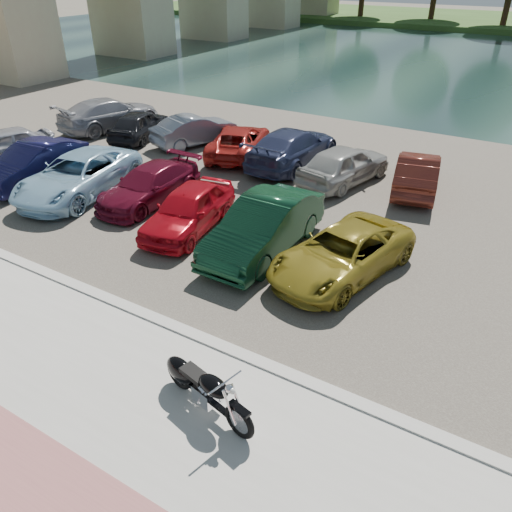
{
  "coord_description": "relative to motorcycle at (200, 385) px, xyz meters",
  "views": [
    {
      "loc": [
        5.24,
        -4.64,
        7.26
      ],
      "look_at": [
        -0.09,
        4.19,
        1.1
      ],
      "focal_mm": 35.0,
      "sensor_mm": 36.0,
      "label": 1
    }
  ],
  "objects": [
    {
      "name": "car_4",
      "position": [
        -4.56,
        5.57,
        0.16
      ],
      "size": [
        2.16,
        4.16,
        1.35
      ],
      "primitive_type": "imported",
      "rotation": [
        0.0,
        0.0,
        0.15
      ],
      "color": "#B30B18",
      "rests_on": "parking_lot"
    },
    {
      "name": "car_10",
      "position": [
        -6.9,
        12.03,
        0.1
      ],
      "size": [
        3.47,
        4.92,
        1.25
      ],
      "primitive_type": "imported",
      "rotation": [
        0.0,
        0.0,
        3.49
      ],
      "color": "#AB221C",
      "rests_on": "parking_lot"
    },
    {
      "name": "car_1",
      "position": [
        -11.83,
        5.66,
        0.19
      ],
      "size": [
        1.82,
        4.43,
        1.43
      ],
      "primitive_type": "imported",
      "rotation": [
        0.0,
        0.0,
        0.07
      ],
      "color": "#13123A",
      "rests_on": "parking_lot"
    },
    {
      "name": "car_9",
      "position": [
        -9.41,
        12.29,
        0.13
      ],
      "size": [
        2.64,
        4.16,
        1.3
      ],
      "primitive_type": "imported",
      "rotation": [
        0.0,
        0.0,
        2.79
      ],
      "color": "slate",
      "rests_on": "parking_lot"
    },
    {
      "name": "car_11",
      "position": [
        -4.44,
        12.18,
        0.22
      ],
      "size": [
        2.2,
        5.13,
        1.47
      ],
      "primitive_type": "imported",
      "rotation": [
        0.0,
        0.0,
        3.12
      ],
      "color": "#293051",
      "rests_on": "parking_lot"
    },
    {
      "name": "car_2",
      "position": [
        -9.5,
        5.67,
        0.18
      ],
      "size": [
        3.09,
        5.37,
        1.41
      ],
      "primitive_type": "imported",
      "rotation": [
        0.0,
        0.0,
        0.15
      ],
      "color": "#9DCAE4",
      "rests_on": "parking_lot"
    },
    {
      "name": "car_0",
      "position": [
        -14.5,
        6.17,
        0.2
      ],
      "size": [
        2.97,
        4.54,
        1.44
      ],
      "primitive_type": "imported",
      "rotation": [
        0.0,
        0.0,
        -0.33
      ],
      "color": "#A5A7B1",
      "rests_on": "parking_lot"
    },
    {
      "name": "car_3",
      "position": [
        -6.95,
        6.48,
        0.09
      ],
      "size": [
        1.75,
        4.22,
        1.22
      ],
      "primitive_type": "imported",
      "rotation": [
        0.0,
        0.0,
        -0.01
      ],
      "color": "maroon",
      "rests_on": "parking_lot"
    },
    {
      "name": "car_6",
      "position": [
        0.44,
        5.6,
        0.1
      ],
      "size": [
        3.06,
        4.84,
        1.25
      ],
      "primitive_type": "imported",
      "rotation": [
        0.0,
        0.0,
        -0.24
      ],
      "color": "olive",
      "rests_on": "parking_lot"
    },
    {
      "name": "ground",
      "position": [
        -0.94,
        -0.49,
        -0.56
      ],
      "size": [
        200.0,
        200.0,
        0.0
      ],
      "primitive_type": "plane",
      "color": "#595447",
      "rests_on": "ground"
    },
    {
      "name": "car_5",
      "position": [
        -1.92,
        5.61,
        0.25
      ],
      "size": [
        1.63,
        4.66,
        1.53
      ],
      "primitive_type": "imported",
      "rotation": [
        0.0,
        0.0,
        -0.0
      ],
      "color": "#0E341E",
      "rests_on": "parking_lot"
    },
    {
      "name": "car_8",
      "position": [
        -12.06,
        11.6,
        0.14
      ],
      "size": [
        2.46,
        4.12,
        1.31
      ],
      "primitive_type": "imported",
      "rotation": [
        0.0,
        0.0,
        3.39
      ],
      "color": "black",
      "rests_on": "parking_lot"
    },
    {
      "name": "pink_path",
      "position": [
        -0.94,
        -2.99,
        -0.46
      ],
      "size": [
        60.0,
        2.0,
        0.01
      ],
      "primitive_type": "cube",
      "color": "#935354",
      "rests_on": "promenade"
    },
    {
      "name": "motorcycle",
      "position": [
        0.0,
        0.0,
        0.0
      ],
      "size": [
        2.3,
        0.9,
        1.05
      ],
      "rotation": [
        0.0,
        0.0,
        -0.23
      ],
      "color": "black",
      "rests_on": "promenade"
    },
    {
      "name": "car_7",
      "position": [
        -14.39,
        12.03,
        0.21
      ],
      "size": [
        3.06,
        5.39,
        1.47
      ],
      "primitive_type": "imported",
      "rotation": [
        0.0,
        0.0,
        2.93
      ],
      "color": "#919299",
      "rests_on": "parking_lot"
    },
    {
      "name": "parking_lot",
      "position": [
        -0.94,
        10.51,
        -0.54
      ],
      "size": [
        60.0,
        18.0,
        0.04
      ],
      "primitive_type": "cube",
      "color": "#48423A",
      "rests_on": "ground"
    },
    {
      "name": "promenade",
      "position": [
        -0.94,
        -1.49,
        -0.51
      ],
      "size": [
        60.0,
        6.0,
        0.1
      ],
      "primitive_type": "cube",
      "color": "#ACAAA1",
      "rests_on": "ground"
    },
    {
      "name": "car_12",
      "position": [
        -1.95,
        11.51,
        0.19
      ],
      "size": [
        2.57,
        4.47,
        1.43
      ],
      "primitive_type": "imported",
      "rotation": [
        0.0,
        0.0,
        2.92
      ],
      "color": "#A5A5A0",
      "rests_on": "parking_lot"
    },
    {
      "name": "kerb",
      "position": [
        -0.94,
        1.51,
        -0.49
      ],
      "size": [
        60.0,
        0.3,
        0.14
      ],
      "primitive_type": "cube",
      "color": "#ACAAA1",
      "rests_on": "ground"
    },
    {
      "name": "river",
      "position": [
        -0.94,
        39.51,
        -0.56
      ],
      "size": [
        120.0,
        40.0,
        0.0
      ],
      "primitive_type": "cube",
      "color": "#182C2C",
      "rests_on": "ground"
    },
    {
      "name": "car_13",
      "position": [
        0.56,
        12.19,
        0.15
      ],
      "size": [
        2.22,
        4.27,
        1.34
      ],
      "primitive_type": "imported",
      "rotation": [
        0.0,
        0.0,
        3.35
      ],
      "color": "#561F17",
      "rests_on": "parking_lot"
    }
  ]
}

